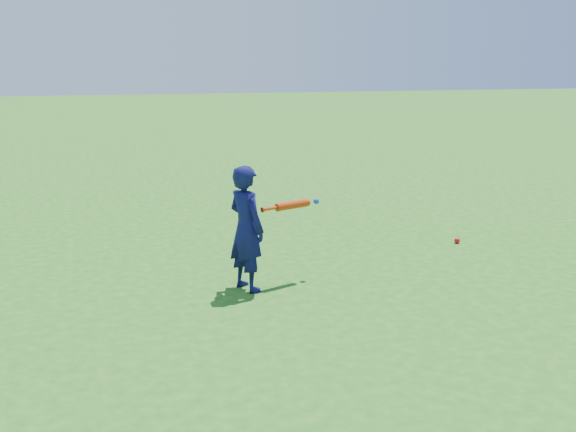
% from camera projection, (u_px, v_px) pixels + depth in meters
% --- Properties ---
extents(ground, '(80.00, 80.00, 0.00)m').
position_uv_depth(ground, '(234.00, 275.00, 6.77)').
color(ground, '#206117').
rests_on(ground, ground).
extents(child, '(0.46, 0.53, 1.24)m').
position_uv_depth(child, '(246.00, 229.00, 6.20)').
color(child, '#0F0F48').
rests_on(child, ground).
extents(ground_ball_red, '(0.07, 0.07, 0.07)m').
position_uv_depth(ground_ball_red, '(457.00, 240.00, 7.94)').
color(ground_ball_red, red).
rests_on(ground_ball_red, ground).
extents(bat_swing, '(0.68, 0.28, 0.08)m').
position_uv_depth(bat_swing, '(295.00, 205.00, 6.44)').
color(bat_swing, red).
rests_on(bat_swing, ground).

